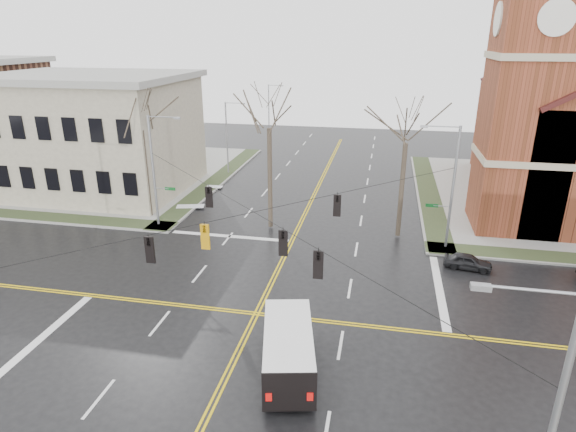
% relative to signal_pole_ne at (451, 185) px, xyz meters
% --- Properties ---
extents(ground, '(120.00, 120.00, 0.00)m').
position_rel_signal_pole_ne_xyz_m(ground, '(-11.32, -11.50, -4.95)').
color(ground, black).
rests_on(ground, ground).
extents(sidewalks, '(80.00, 80.00, 0.17)m').
position_rel_signal_pole_ne_xyz_m(sidewalks, '(-11.32, -11.50, -4.87)').
color(sidewalks, gray).
rests_on(sidewalks, ground).
extents(road_markings, '(100.00, 100.00, 0.01)m').
position_rel_signal_pole_ne_xyz_m(road_markings, '(-11.32, -11.50, -4.94)').
color(road_markings, gold).
rests_on(road_markings, ground).
extents(civic_building_a, '(18.00, 14.00, 11.00)m').
position_rel_signal_pole_ne_xyz_m(civic_building_a, '(-33.32, 8.50, 0.55)').
color(civic_building_a, gray).
rests_on(civic_building_a, ground).
extents(signal_pole_ne, '(2.75, 0.22, 9.00)m').
position_rel_signal_pole_ne_xyz_m(signal_pole_ne, '(0.00, 0.00, 0.00)').
color(signal_pole_ne, gray).
rests_on(signal_pole_ne, ground).
extents(signal_pole_nw, '(2.75, 0.22, 9.00)m').
position_rel_signal_pole_ne_xyz_m(signal_pole_nw, '(-22.64, 0.00, 0.00)').
color(signal_pole_nw, gray).
rests_on(signal_pole_nw, ground).
extents(signal_pole_se, '(2.75, 0.22, 9.00)m').
position_rel_signal_pole_ne_xyz_m(signal_pole_se, '(0.00, -23.00, 0.00)').
color(signal_pole_se, gray).
rests_on(signal_pole_se, ground).
extents(span_wires, '(23.02, 23.02, 0.03)m').
position_rel_signal_pole_ne_xyz_m(span_wires, '(-11.32, -11.50, 1.25)').
color(span_wires, black).
rests_on(span_wires, ground).
extents(traffic_signals, '(8.21, 8.26, 1.30)m').
position_rel_signal_pole_ne_xyz_m(traffic_signals, '(-11.32, -12.17, 0.50)').
color(traffic_signals, black).
rests_on(traffic_signals, ground).
extents(streetlight_north_a, '(2.30, 0.20, 8.00)m').
position_rel_signal_pole_ne_xyz_m(streetlight_north_a, '(-21.97, 16.50, -0.48)').
color(streetlight_north_a, gray).
rests_on(streetlight_north_a, ground).
extents(streetlight_north_b, '(2.30, 0.20, 8.00)m').
position_rel_signal_pole_ne_xyz_m(streetlight_north_b, '(-21.97, 36.50, -0.48)').
color(streetlight_north_b, gray).
rests_on(streetlight_north_b, ground).
extents(cargo_van, '(3.46, 6.18, 2.22)m').
position_rel_signal_pole_ne_xyz_m(cargo_van, '(-8.60, -15.86, -3.64)').
color(cargo_van, white).
rests_on(cargo_van, ground).
extents(parked_car_a, '(3.29, 1.74, 1.07)m').
position_rel_signal_pole_ne_xyz_m(parked_car_a, '(1.29, -3.16, -4.42)').
color(parked_car_a, black).
rests_on(parked_car_a, ground).
extents(tree_nw_far, '(4.00, 4.00, 11.15)m').
position_rel_signal_pole_ne_xyz_m(tree_nw_far, '(-24.46, 1.85, 3.12)').
color(tree_nw_far, '#3B2F25').
rests_on(tree_nw_far, ground).
extents(tree_nw_near, '(4.00, 4.00, 12.14)m').
position_rel_signal_pole_ne_xyz_m(tree_nw_near, '(-13.55, 1.37, 3.83)').
color(tree_nw_near, '#3B2F25').
rests_on(tree_nw_near, ground).
extents(tree_ne, '(4.00, 4.00, 10.98)m').
position_rel_signal_pole_ne_xyz_m(tree_ne, '(-3.30, 1.51, 3.00)').
color(tree_ne, '#3B2F25').
rests_on(tree_ne, ground).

